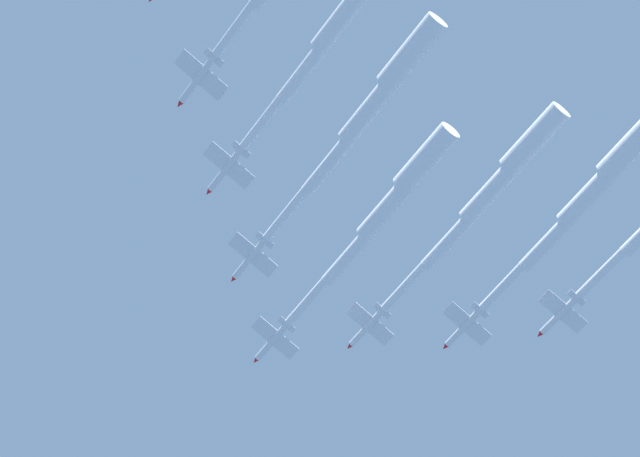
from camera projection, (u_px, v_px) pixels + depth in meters
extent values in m
cylinder|color=silver|center=(273.00, 340.00, 181.79)|extent=(4.91, 8.79, 1.39)
cone|color=red|center=(256.00, 360.00, 183.75)|extent=(1.73, 1.72, 1.32)
cylinder|color=black|center=(290.00, 321.00, 179.94)|extent=(1.19, 0.97, 1.04)
ellipsoid|color=black|center=(267.00, 347.00, 182.99)|extent=(1.62, 2.12, 0.88)
cube|color=silver|center=(275.00, 338.00, 181.53)|extent=(8.43, 5.72, 2.75)
cube|color=red|center=(257.00, 323.00, 181.59)|extent=(1.57, 2.39, 0.31)
cube|color=red|center=(293.00, 353.00, 181.60)|extent=(1.57, 2.39, 0.31)
cube|color=silver|center=(287.00, 325.00, 180.32)|extent=(3.25, 2.25, 1.09)
cube|color=red|center=(288.00, 322.00, 181.19)|extent=(1.21, 1.57, 1.84)
cylinder|color=white|center=(310.00, 298.00, 177.85)|extent=(6.34, 11.38, 1.77)
cylinder|color=white|center=(349.00, 256.00, 173.90)|extent=(7.14, 11.74, 2.65)
cylinder|color=white|center=(387.00, 208.00, 169.96)|extent=(7.95, 12.09, 3.53)
cylinder|color=white|center=(426.00, 158.00, 166.01)|extent=(8.76, 12.45, 4.42)
cylinder|color=silver|center=(251.00, 257.00, 175.03)|extent=(4.87, 8.81, 1.39)
cone|color=red|center=(233.00, 279.00, 177.00)|extent=(1.73, 1.72, 1.32)
cylinder|color=black|center=(268.00, 236.00, 173.17)|extent=(1.20, 0.97, 1.04)
ellipsoid|color=black|center=(245.00, 265.00, 176.23)|extent=(1.62, 2.12, 0.89)
cube|color=silver|center=(253.00, 255.00, 174.77)|extent=(8.42, 5.67, 2.79)
cube|color=red|center=(234.00, 239.00, 174.86)|extent=(1.56, 2.39, 0.32)
cube|color=red|center=(272.00, 270.00, 174.81)|extent=(1.56, 2.39, 0.32)
cube|color=silver|center=(265.00, 240.00, 173.55)|extent=(3.25, 2.23, 1.11)
cube|color=red|center=(267.00, 238.00, 174.42)|extent=(1.21, 1.57, 1.84)
cylinder|color=white|center=(289.00, 211.00, 171.01)|extent=(6.43, 11.76, 1.77)
cylinder|color=white|center=(330.00, 162.00, 166.91)|extent=(7.25, 12.11, 2.66)
cylinder|color=white|center=(370.00, 109.00, 162.82)|extent=(8.06, 12.46, 3.54)
cylinder|color=white|center=(412.00, 52.00, 158.73)|extent=(8.87, 12.82, 4.43)
cylinder|color=silver|center=(368.00, 326.00, 182.50)|extent=(4.94, 8.79, 1.40)
cone|color=red|center=(350.00, 346.00, 184.47)|extent=(1.74, 1.73, 1.33)
cylinder|color=black|center=(386.00, 307.00, 180.66)|extent=(1.20, 0.97, 1.05)
ellipsoid|color=black|center=(361.00, 333.00, 183.70)|extent=(1.63, 2.12, 0.89)
cube|color=silver|center=(370.00, 324.00, 182.25)|extent=(8.40, 5.72, 2.84)
cube|color=red|center=(352.00, 309.00, 182.35)|extent=(1.57, 2.38, 0.32)
cube|color=red|center=(388.00, 339.00, 182.28)|extent=(1.57, 2.38, 0.32)
cube|color=silver|center=(382.00, 311.00, 181.04)|extent=(3.24, 2.25, 1.12)
cube|color=red|center=(383.00, 309.00, 181.91)|extent=(1.23, 1.57, 1.84)
cylinder|color=white|center=(407.00, 284.00, 178.52)|extent=(6.52, 11.70, 1.78)
cylinder|color=white|center=(450.00, 240.00, 174.46)|extent=(7.33, 12.06, 2.66)
cylinder|color=white|center=(491.00, 191.00, 170.40)|extent=(8.14, 12.42, 3.55)
cylinder|color=white|center=(535.00, 139.00, 166.35)|extent=(8.95, 12.78, 4.44)
cylinder|color=silver|center=(227.00, 168.00, 168.08)|extent=(4.90, 8.80, 1.39)
cone|color=red|center=(209.00, 192.00, 170.05)|extent=(1.73, 1.72, 1.32)
cylinder|color=black|center=(245.00, 145.00, 166.23)|extent=(1.20, 0.97, 1.04)
ellipsoid|color=black|center=(221.00, 177.00, 169.29)|extent=(1.62, 2.12, 0.88)
cube|color=silver|center=(229.00, 166.00, 167.83)|extent=(8.43, 5.70, 2.78)
cube|color=red|center=(210.00, 149.00, 167.91)|extent=(1.56, 2.39, 0.32)
cube|color=red|center=(248.00, 182.00, 167.88)|extent=(1.56, 2.39, 0.32)
cube|color=silver|center=(241.00, 150.00, 166.61)|extent=(3.25, 2.24, 1.10)
cube|color=red|center=(243.00, 148.00, 167.49)|extent=(1.22, 1.57, 1.84)
cylinder|color=white|center=(264.00, 120.00, 164.23)|extent=(6.11, 10.92, 1.77)
cylinder|color=white|center=(304.00, 71.00, 160.45)|extent=(6.92, 11.27, 2.65)
cylinder|color=white|center=(342.00, 17.00, 156.68)|extent=(7.73, 11.63, 3.54)
cylinder|color=silver|center=(465.00, 326.00, 179.67)|extent=(4.89, 8.81, 1.41)
cone|color=red|center=(445.00, 347.00, 181.64)|extent=(1.75, 1.73, 1.34)
cylinder|color=black|center=(484.00, 306.00, 177.81)|extent=(1.21, 0.97, 1.06)
ellipsoid|color=black|center=(458.00, 333.00, 180.87)|extent=(1.63, 2.12, 0.90)
cube|color=silver|center=(467.00, 324.00, 179.41)|extent=(8.35, 5.64, 3.03)
cube|color=red|center=(449.00, 308.00, 179.61)|extent=(1.55, 2.38, 0.34)
cube|color=red|center=(485.00, 339.00, 179.34)|extent=(1.55, 2.38, 0.34)
cube|color=silver|center=(480.00, 310.00, 178.19)|extent=(3.22, 2.22, 1.20)
cube|color=red|center=(481.00, 308.00, 179.06)|extent=(1.26, 1.59, 1.82)
cylinder|color=white|center=(505.00, 284.00, 175.78)|extent=(6.14, 11.02, 1.80)
cylinder|color=white|center=(547.00, 242.00, 171.96)|extent=(6.96, 11.38, 2.70)
cylinder|color=white|center=(588.00, 195.00, 168.15)|extent=(7.78, 11.74, 3.59)
cylinder|color=white|center=(631.00, 146.00, 164.35)|extent=(8.61, 12.10, 4.49)
cylinder|color=silver|center=(199.00, 78.00, 158.88)|extent=(4.97, 8.79, 1.41)
cone|color=red|center=(180.00, 104.00, 160.84)|extent=(1.75, 1.73, 1.34)
cylinder|color=black|center=(218.00, 52.00, 157.04)|extent=(1.21, 0.98, 1.06)
ellipsoid|color=black|center=(193.00, 88.00, 160.08)|extent=(1.64, 2.12, 0.90)
cube|color=silver|center=(201.00, 75.00, 158.62)|extent=(8.35, 5.71, 3.00)
cube|color=red|center=(181.00, 57.00, 158.79)|extent=(1.57, 2.38, 0.33)
cube|color=red|center=(221.00, 92.00, 158.58)|extent=(1.57, 2.38, 0.33)
cube|color=silver|center=(214.00, 58.00, 157.41)|extent=(3.23, 2.25, 1.19)
cube|color=red|center=(216.00, 57.00, 158.29)|extent=(1.27, 1.59, 1.83)
cylinder|color=white|center=(237.00, 26.00, 155.13)|extent=(6.00, 10.46, 1.79)
cylinder|color=silver|center=(561.00, 314.00, 179.96)|extent=(4.89, 8.79, 1.38)
cone|color=red|center=(540.00, 334.00, 181.93)|extent=(1.73, 1.72, 1.31)
cylinder|color=black|center=(581.00, 294.00, 178.11)|extent=(1.19, 0.97, 1.04)
ellipsoid|color=black|center=(553.00, 321.00, 181.16)|extent=(1.62, 2.11, 0.88)
cube|color=silver|center=(563.00, 311.00, 179.70)|extent=(8.45, 5.71, 2.71)
cube|color=red|center=(545.00, 296.00, 179.75)|extent=(1.56, 2.39, 0.31)
cube|color=red|center=(581.00, 326.00, 179.78)|extent=(1.56, 2.39, 0.31)
cube|color=silver|center=(577.00, 298.00, 178.48)|extent=(3.26, 2.25, 1.08)
cube|color=red|center=(577.00, 296.00, 179.36)|extent=(1.20, 1.56, 1.85)
cylinder|color=white|center=(604.00, 270.00, 175.98)|extent=(6.39, 11.57, 1.76)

